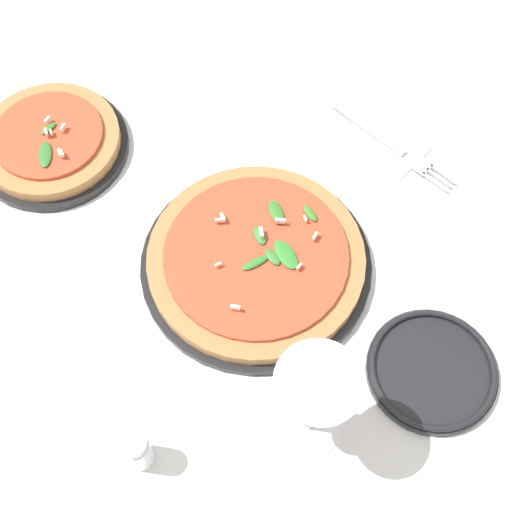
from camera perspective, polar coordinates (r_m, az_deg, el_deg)
name	(u,v)px	position (r m, az deg, el deg)	size (l,w,h in m)	color
ground_plane	(243,291)	(0.92, -1.02, -2.82)	(6.00, 6.00, 0.00)	silver
pizza_arugula_main	(256,261)	(0.92, 0.01, -0.39)	(0.30, 0.30, 0.05)	black
pizza_personal_side	(51,142)	(1.07, -16.09, 8.74)	(0.22, 0.22, 0.05)	black
wine_glass	(316,396)	(0.75, 4.80, -11.10)	(0.09, 0.09, 0.17)	white
napkin	(384,141)	(1.06, 10.21, 9.02)	(0.12, 0.09, 0.01)	white
fork	(389,142)	(1.05, 10.59, 8.93)	(0.22, 0.04, 0.00)	silver
side_plate_white	(432,370)	(0.90, 13.91, -8.83)	(0.16, 0.16, 0.02)	black
shaker_pepper	(137,451)	(0.83, -9.50, -15.10)	(0.03, 0.03, 0.07)	silver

